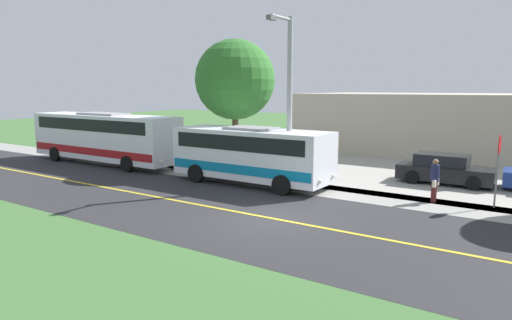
% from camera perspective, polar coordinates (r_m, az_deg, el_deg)
% --- Properties ---
extents(ground_plane, '(120.00, 120.00, 0.00)m').
position_cam_1_polar(ground_plane, '(16.43, 1.98, -7.36)').
color(ground_plane, '#3D6633').
extents(road_surface, '(8.00, 100.00, 0.01)m').
position_cam_1_polar(road_surface, '(16.43, 1.98, -7.35)').
color(road_surface, '#28282B').
rests_on(road_surface, ground).
extents(sidewalk, '(2.40, 100.00, 0.01)m').
position_cam_1_polar(sidewalk, '(20.89, 9.55, -3.90)').
color(sidewalk, gray).
rests_on(sidewalk, ground).
extents(parking_lot_surface, '(14.00, 36.00, 0.01)m').
position_cam_1_polar(parking_lot_surface, '(26.74, 21.86, -1.59)').
color(parking_lot_surface, '#9E9991').
rests_on(parking_lot_surface, ground).
extents(road_centre_line, '(0.16, 100.00, 0.00)m').
position_cam_1_polar(road_centre_line, '(16.43, 1.98, -7.33)').
color(road_centre_line, gold).
rests_on(road_centre_line, ground).
extents(shuttle_bus_front, '(2.75, 8.08, 2.78)m').
position_cam_1_polar(shuttle_bus_front, '(21.98, -0.60, 0.93)').
color(shuttle_bus_front, white).
rests_on(shuttle_bus_front, ground).
extents(transit_bus_rear, '(2.62, 11.19, 3.14)m').
position_cam_1_polar(transit_bus_rear, '(29.49, -18.57, 2.90)').
color(transit_bus_rear, white).
rests_on(transit_bus_rear, ground).
extents(pedestrian_with_bags, '(0.72, 0.34, 1.79)m').
position_cam_1_polar(pedestrian_with_bags, '(19.89, 21.56, -2.23)').
color(pedestrian_with_bags, '#4C1919').
rests_on(pedestrian_with_bags, ground).
extents(stop_sign, '(0.76, 0.07, 2.88)m').
position_cam_1_polar(stop_sign, '(19.77, 28.19, 0.19)').
color(stop_sign, slate).
rests_on(stop_sign, ground).
extents(street_light_pole, '(1.97, 0.24, 7.82)m').
position_cam_1_polar(street_light_pole, '(21.06, 4.06, 8.14)').
color(street_light_pole, '#9E9EA3').
rests_on(street_light_pole, ground).
extents(parked_car_near, '(2.08, 4.43, 1.45)m').
position_cam_1_polar(parked_car_near, '(23.99, 22.62, -1.14)').
color(parked_car_near, black).
rests_on(parked_car_near, ground).
extents(tree_curbside, '(4.50, 4.50, 7.35)m').
position_cam_1_polar(tree_curbside, '(25.86, -2.67, 10.02)').
color(tree_curbside, brown).
rests_on(tree_curbside, ground).
extents(commercial_building, '(10.00, 18.19, 4.23)m').
position_cam_1_polar(commercial_building, '(35.71, 21.52, 4.37)').
color(commercial_building, '#B7A893').
rests_on(commercial_building, ground).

